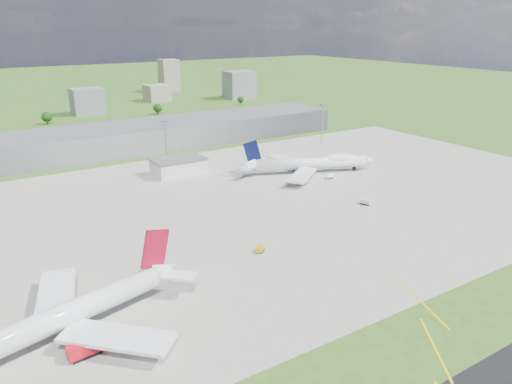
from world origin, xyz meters
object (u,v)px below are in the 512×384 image
tug_yellow (260,249)px  van_white_far (329,176)px  airliner_red_twin (61,318)px  van_white_near (365,202)px  airliner_blue_quad (311,163)px  fire_truck (85,350)px

tug_yellow → van_white_far: size_ratio=0.99×
airliner_red_twin → tug_yellow: 70.94m
tug_yellow → van_white_near: bearing=-27.0°
airliner_red_twin → van_white_far: bearing=-170.1°
tug_yellow → airliner_red_twin: bearing=152.0°
airliner_red_twin → van_white_far: (146.39, 67.19, -4.36)m
airliner_red_twin → airliner_blue_quad: bearing=-165.7°
airliner_red_twin → van_white_far: airliner_red_twin is taller
airliner_red_twin → airliner_blue_quad: airliner_red_twin is taller
airliner_red_twin → tug_yellow: bearing=177.0°
tug_yellow → van_white_far: van_white_far is taller
van_white_far → van_white_near: bearing=-111.2°
fire_truck → van_white_far: 163.58m
fire_truck → van_white_near: 137.49m
airliner_blue_quad → fire_truck: (-142.23, -91.25, -3.48)m
airliner_red_twin → van_white_far: size_ratio=16.19×
airliner_blue_quad → tug_yellow: (-75.50, -66.05, -4.29)m
van_white_near → airliner_red_twin: bearing=78.4°
tug_yellow → van_white_far: bearing=-5.4°
airliner_red_twin → fire_truck: size_ratio=8.84×
airliner_blue_quad → van_white_near: bearing=-78.8°
tug_yellow → van_white_far: 93.41m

